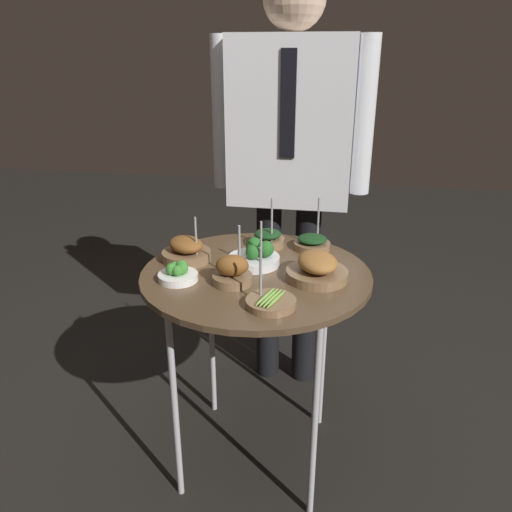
% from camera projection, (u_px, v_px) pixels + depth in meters
% --- Properties ---
extents(ground_plane, '(8.00, 8.00, 0.00)m').
position_uv_depth(ground_plane, '(256.00, 454.00, 1.75)').
color(ground_plane, black).
extents(serving_cart, '(0.69, 0.69, 0.70)m').
position_uv_depth(serving_cart, '(256.00, 286.00, 1.51)').
color(serving_cart, brown).
rests_on(serving_cart, ground_plane).
extents(bowl_broccoli_back_left, '(0.11, 0.11, 0.06)m').
position_uv_depth(bowl_broccoli_back_left, '(178.00, 273.00, 1.42)').
color(bowl_broccoli_back_left, white).
rests_on(bowl_broccoli_back_left, serving_cart).
extents(bowl_roast_front_center, '(0.18, 0.18, 0.08)m').
position_uv_depth(bowl_roast_front_center, '(317.00, 269.00, 1.43)').
color(bowl_roast_front_center, brown).
rests_on(bowl_roast_front_center, serving_cart).
extents(bowl_broccoli_front_left, '(0.16, 0.16, 0.15)m').
position_uv_depth(bowl_broccoli_front_left, '(255.00, 256.00, 1.53)').
color(bowl_broccoli_front_left, silver).
rests_on(bowl_broccoli_front_left, serving_cart).
extents(bowl_asparagus_mid_left, '(0.13, 0.13, 0.15)m').
position_uv_depth(bowl_asparagus_mid_left, '(271.00, 302.00, 1.28)').
color(bowl_asparagus_mid_left, brown).
rests_on(bowl_asparagus_mid_left, serving_cart).
extents(bowl_roast_back_right, '(0.16, 0.15, 0.15)m').
position_uv_depth(bowl_roast_back_right, '(186.00, 251.00, 1.56)').
color(bowl_roast_back_right, brown).
rests_on(bowl_roast_back_right, serving_cart).
extents(bowl_spinach_far_rim, '(0.11, 0.11, 0.17)m').
position_uv_depth(bowl_spinach_far_rim, '(266.00, 239.00, 1.67)').
color(bowl_spinach_far_rim, brown).
rests_on(bowl_spinach_far_rim, serving_cart).
extents(bowl_roast_center, '(0.11, 0.11, 0.16)m').
position_uv_depth(bowl_roast_center, '(232.00, 271.00, 1.40)').
color(bowl_roast_center, brown).
rests_on(bowl_roast_center, serving_cart).
extents(bowl_spinach_near_rim, '(0.12, 0.12, 0.17)m').
position_uv_depth(bowl_spinach_near_rim, '(312.00, 243.00, 1.65)').
color(bowl_spinach_near_rim, brown).
rests_on(bowl_spinach_near_rim, serving_cart).
extents(waiter_figure, '(0.58, 0.22, 1.58)m').
position_uv_depth(waiter_figure, '(291.00, 143.00, 1.81)').
color(waiter_figure, black).
rests_on(waiter_figure, ground_plane).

